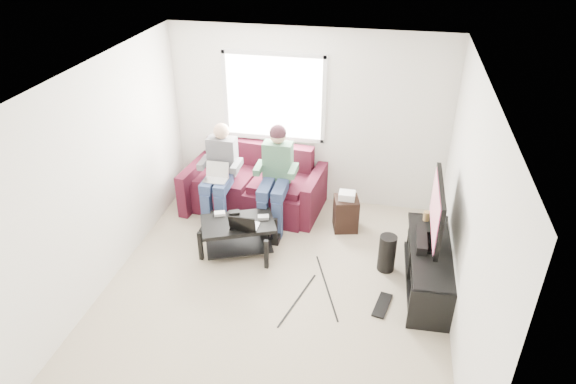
% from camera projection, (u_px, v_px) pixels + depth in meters
% --- Properties ---
extents(floor, '(4.50, 4.50, 0.00)m').
position_uv_depth(floor, '(274.00, 291.00, 6.10)').
color(floor, beige).
rests_on(floor, ground).
extents(ceiling, '(4.50, 4.50, 0.00)m').
position_uv_depth(ceiling, '(271.00, 77.00, 4.81)').
color(ceiling, white).
rests_on(ceiling, wall_back).
extents(wall_back, '(4.50, 0.00, 4.50)m').
position_uv_depth(wall_back, '(308.00, 119.00, 7.37)').
color(wall_back, silver).
rests_on(wall_back, floor).
extents(wall_front, '(4.50, 0.00, 4.50)m').
position_uv_depth(wall_front, '(199.00, 358.00, 3.55)').
color(wall_front, silver).
rests_on(wall_front, floor).
extents(wall_left, '(0.00, 4.50, 4.50)m').
position_uv_depth(wall_left, '(101.00, 179.00, 5.81)').
color(wall_left, silver).
rests_on(wall_left, floor).
extents(wall_right, '(0.00, 4.50, 4.50)m').
position_uv_depth(wall_right, '(468.00, 217.00, 5.10)').
color(wall_right, silver).
rests_on(wall_right, floor).
extents(window, '(1.48, 0.04, 1.28)m').
position_uv_depth(window, '(274.00, 97.00, 7.29)').
color(window, white).
rests_on(window, wall_back).
extents(sofa, '(2.06, 1.11, 0.92)m').
position_uv_depth(sofa, '(255.00, 187.00, 7.61)').
color(sofa, '#481221').
rests_on(sofa, floor).
extents(person_left, '(0.40, 0.70, 1.39)m').
position_uv_depth(person_left, '(220.00, 170.00, 7.16)').
color(person_left, navy).
rests_on(person_left, sofa).
extents(person_right, '(0.40, 0.71, 1.43)m').
position_uv_depth(person_right, '(276.00, 171.00, 7.00)').
color(person_right, navy).
rests_on(person_right, sofa).
extents(laptop_silver, '(0.34, 0.25, 0.24)m').
position_uv_depth(laptop_silver, '(216.00, 176.00, 7.02)').
color(laptop_silver, silver).
rests_on(laptop_silver, person_left).
extents(coffee_table, '(1.07, 0.88, 0.46)m').
position_uv_depth(coffee_table, '(238.00, 230.00, 6.61)').
color(coffee_table, black).
rests_on(coffee_table, floor).
extents(laptop_black, '(0.41, 0.38, 0.24)m').
position_uv_depth(laptop_black, '(245.00, 219.00, 6.40)').
color(laptop_black, black).
rests_on(laptop_black, coffee_table).
extents(controller_a, '(0.16, 0.14, 0.04)m').
position_uv_depth(controller_a, '(220.00, 214.00, 6.69)').
color(controller_a, silver).
rests_on(controller_a, coffee_table).
extents(controller_b, '(0.16, 0.14, 0.04)m').
position_uv_depth(controller_b, '(234.00, 213.00, 6.71)').
color(controller_b, black).
rests_on(controller_b, coffee_table).
extents(controller_c, '(0.16, 0.13, 0.04)m').
position_uv_depth(controller_c, '(263.00, 217.00, 6.62)').
color(controller_c, gray).
rests_on(controller_c, coffee_table).
extents(tv_stand, '(0.53, 1.59, 0.52)m').
position_uv_depth(tv_stand, '(428.00, 269.00, 6.09)').
color(tv_stand, black).
rests_on(tv_stand, floor).
extents(tv, '(0.12, 1.10, 0.81)m').
position_uv_depth(tv, '(437.00, 211.00, 5.80)').
color(tv, black).
rests_on(tv, tv_stand).
extents(soundbar, '(0.12, 0.50, 0.10)m').
position_uv_depth(soundbar, '(421.00, 240.00, 6.02)').
color(soundbar, black).
rests_on(soundbar, tv_stand).
extents(drink_cup, '(0.08, 0.08, 0.12)m').
position_uv_depth(drink_cup, '(426.00, 216.00, 6.46)').
color(drink_cup, '#A27946').
rests_on(drink_cup, tv_stand).
extents(console_white, '(0.30, 0.22, 0.06)m').
position_uv_depth(console_white, '(430.00, 286.00, 5.71)').
color(console_white, silver).
rests_on(console_white, tv_stand).
extents(console_grey, '(0.34, 0.26, 0.08)m').
position_uv_depth(console_grey, '(428.00, 249.00, 6.30)').
color(console_grey, gray).
rests_on(console_grey, tv_stand).
extents(console_black, '(0.38, 0.30, 0.07)m').
position_uv_depth(console_black, '(429.00, 267.00, 6.01)').
color(console_black, black).
rests_on(console_black, tv_stand).
extents(subwoofer, '(0.21, 0.21, 0.49)m').
position_uv_depth(subwoofer, '(387.00, 253.00, 6.35)').
color(subwoofer, black).
rests_on(subwoofer, floor).
extents(keyboard_floor, '(0.23, 0.45, 0.02)m').
position_uv_depth(keyboard_floor, '(382.00, 305.00, 5.87)').
color(keyboard_floor, black).
rests_on(keyboard_floor, floor).
extents(end_table, '(0.33, 0.33, 0.59)m').
position_uv_depth(end_table, '(346.00, 212.00, 7.13)').
color(end_table, black).
rests_on(end_table, floor).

